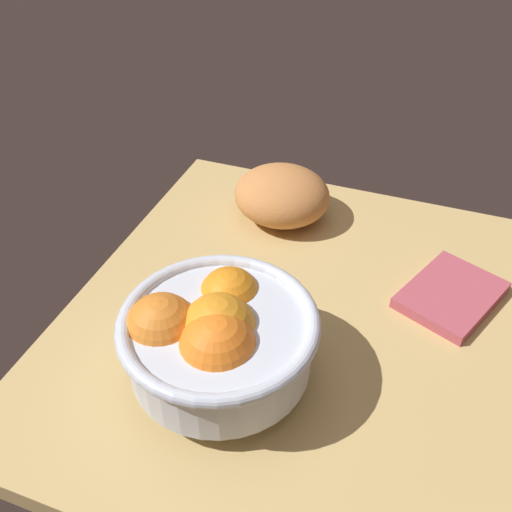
# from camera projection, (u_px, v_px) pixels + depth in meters

# --- Properties ---
(ground_plane) EXTENTS (0.64, 0.60, 0.03)m
(ground_plane) POSITION_uv_depth(u_px,v_px,m) (304.00, 327.00, 0.75)
(ground_plane) COLOR tan
(fruit_bowl) EXTENTS (0.22, 0.22, 0.12)m
(fruit_bowl) POSITION_uv_depth(u_px,v_px,m) (215.00, 336.00, 0.62)
(fruit_bowl) COLOR silver
(fruit_bowl) RESTS_ON ground
(bread_loaf) EXTENTS (0.14, 0.15, 0.08)m
(bread_loaf) POSITION_uv_depth(u_px,v_px,m) (282.00, 195.00, 0.88)
(bread_loaf) COLOR #C78044
(bread_loaf) RESTS_ON ground
(napkin_folded) EXTENTS (0.17, 0.15, 0.02)m
(napkin_folded) POSITION_uv_depth(u_px,v_px,m) (451.00, 295.00, 0.76)
(napkin_folded) COLOR #B04957
(napkin_folded) RESTS_ON ground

